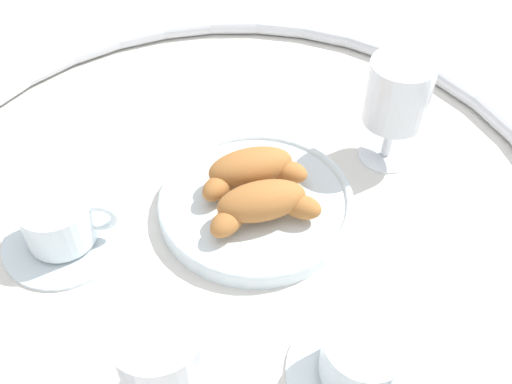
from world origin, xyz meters
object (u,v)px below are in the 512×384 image
Objects in this scene: pastry_plate at (256,203)px; juice_glass_left at (162,358)px; croissant_small at (262,204)px; juice_glass_right at (397,97)px; coffee_cup_near at (61,226)px; croissant_large at (251,170)px; coffee_cup_far at (363,362)px.

pastry_plate is 1.62× the size of juice_glass_left.
croissant_small is 0.95× the size of juice_glass_right.
croissant_large is at bearing 170.05° from coffee_cup_near.
juice_glass_right reaches higher than croissant_large.
juice_glass_left is at bearing 44.19° from pastry_plate.
coffee_cup_far is (0.02, 0.23, 0.01)m from pastry_plate.
coffee_cup_near and coffee_cup_far have the same top height.
coffee_cup_far is 0.97× the size of juice_glass_left.
pastry_plate is 1.70× the size of croissant_small.
croissant_large is at bearing -106.43° from pastry_plate.
croissant_small reaches higher than pastry_plate.
coffee_cup_near is 1.00× the size of coffee_cup_far.
croissant_large and croissant_small have the same top height.
pastry_plate is 0.04m from croissant_small.
coffee_cup_near is 0.97× the size of juice_glass_left.
croissant_large is 0.22m from coffee_cup_near.
croissant_large reaches higher than coffee_cup_near.
croissant_small is 0.95× the size of juice_glass_left.
coffee_cup_far is at bearing 123.59° from coffee_cup_near.
juice_glass_right is (-0.21, -0.23, 0.07)m from coffee_cup_far.
coffee_cup_far is at bearing 161.80° from juice_glass_left.
croissant_small is 0.20m from coffee_cup_far.
pastry_plate is at bearing 0.46° from juice_glass_right.
croissant_small reaches higher than coffee_cup_far.
juice_glass_right is (-0.19, -0.00, 0.08)m from pastry_plate.
juice_glass_left is 1.00× the size of juice_glass_right.
coffee_cup_near is 0.35m from coffee_cup_far.
croissant_small is 0.98× the size of coffee_cup_near.
coffee_cup_near is at bearing -9.95° from croissant_large.
coffee_cup_far is at bearing 87.63° from croissant_small.
coffee_cup_far is (0.02, 0.25, -0.02)m from croissant_large.
pastry_plate is at bearing 73.57° from croissant_large.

